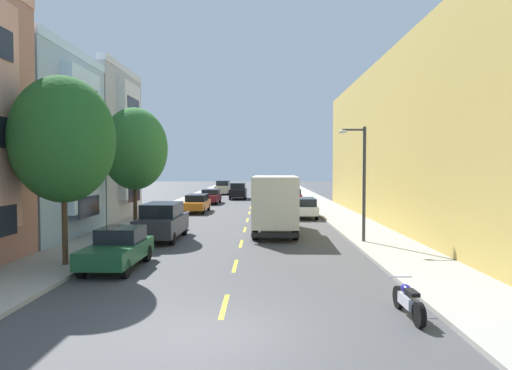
{
  "coord_description": "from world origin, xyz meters",
  "views": [
    {
      "loc": [
        1.02,
        -10.02,
        3.81
      ],
      "look_at": [
        0.59,
        24.57,
        2.43
      ],
      "focal_mm": 31.21,
      "sensor_mm": 36.0,
      "label": 1
    }
  ],
  "objects_px": {
    "street_tree_second": "(135,149)",
    "parked_wagon_burgundy": "(211,196)",
    "street_tree_nearest": "(63,140)",
    "moving_black_sedan": "(238,191)",
    "parked_motorcycle": "(408,301)",
    "parked_wagon_white": "(304,207)",
    "parked_hatchback_red": "(293,196)",
    "parked_suv_charcoal": "(162,221)",
    "parked_hatchback_silver": "(285,189)",
    "parked_wagon_orange": "(197,203)",
    "parked_hatchback_forest": "(118,248)",
    "delivery_box_truck": "(275,201)",
    "street_lamp": "(361,174)",
    "parked_suv_champagne": "(223,187)",
    "parked_suv_teal": "(289,191)"
  },
  "relations": [
    {
      "from": "parked_suv_charcoal",
      "to": "parked_hatchback_silver",
      "type": "height_order",
      "value": "parked_suv_charcoal"
    },
    {
      "from": "street_tree_nearest",
      "to": "parked_motorcycle",
      "type": "height_order",
      "value": "street_tree_nearest"
    },
    {
      "from": "parked_wagon_white",
      "to": "parked_wagon_burgundy",
      "type": "bearing_deg",
      "value": 123.35
    },
    {
      "from": "parked_wagon_burgundy",
      "to": "parked_suv_charcoal",
      "type": "relative_size",
      "value": 0.98
    },
    {
      "from": "street_tree_nearest",
      "to": "parked_wagon_white",
      "type": "height_order",
      "value": "street_tree_nearest"
    },
    {
      "from": "delivery_box_truck",
      "to": "parked_hatchback_red",
      "type": "relative_size",
      "value": 1.85
    },
    {
      "from": "moving_black_sedan",
      "to": "parked_motorcycle",
      "type": "xyz_separation_m",
      "value": [
        6.55,
        -42.17,
        -0.58
      ]
    },
    {
      "from": "delivery_box_truck",
      "to": "parked_suv_teal",
      "type": "bearing_deg",
      "value": 84.77
    },
    {
      "from": "street_tree_second",
      "to": "parked_wagon_burgundy",
      "type": "height_order",
      "value": "street_tree_second"
    },
    {
      "from": "parked_wagon_white",
      "to": "parked_hatchback_silver",
      "type": "height_order",
      "value": "same"
    },
    {
      "from": "parked_wagon_orange",
      "to": "parked_wagon_white",
      "type": "distance_m",
      "value": 9.54
    },
    {
      "from": "street_tree_nearest",
      "to": "parked_wagon_orange",
      "type": "height_order",
      "value": "street_tree_nearest"
    },
    {
      "from": "parked_suv_champagne",
      "to": "parked_hatchback_forest",
      "type": "bearing_deg",
      "value": -90.01
    },
    {
      "from": "parked_hatchback_silver",
      "to": "moving_black_sedan",
      "type": "height_order",
      "value": "moving_black_sedan"
    },
    {
      "from": "street_tree_nearest",
      "to": "delivery_box_truck",
      "type": "distance_m",
      "value": 12.44
    },
    {
      "from": "parked_wagon_burgundy",
      "to": "parked_suv_charcoal",
      "type": "bearing_deg",
      "value": -89.7
    },
    {
      "from": "street_tree_nearest",
      "to": "parked_hatchback_silver",
      "type": "distance_m",
      "value": 48.29
    },
    {
      "from": "delivery_box_truck",
      "to": "parked_suv_teal",
      "type": "relative_size",
      "value": 1.54
    },
    {
      "from": "parked_wagon_white",
      "to": "street_tree_second",
      "type": "bearing_deg",
      "value": -144.09
    },
    {
      "from": "street_tree_second",
      "to": "parked_suv_champagne",
      "type": "relative_size",
      "value": 1.47
    },
    {
      "from": "parked_hatchback_red",
      "to": "street_tree_nearest",
      "type": "bearing_deg",
      "value": -109.16
    },
    {
      "from": "parked_suv_charcoal",
      "to": "parked_wagon_burgundy",
      "type": "bearing_deg",
      "value": 90.3
    },
    {
      "from": "delivery_box_truck",
      "to": "parked_wagon_burgundy",
      "type": "height_order",
      "value": "delivery_box_truck"
    },
    {
      "from": "parked_motorcycle",
      "to": "parked_wagon_white",
      "type": "bearing_deg",
      "value": 91.34
    },
    {
      "from": "parked_motorcycle",
      "to": "parked_wagon_burgundy",
      "type": "bearing_deg",
      "value": 104.38
    },
    {
      "from": "parked_hatchback_red",
      "to": "parked_wagon_white",
      "type": "bearing_deg",
      "value": -90.8
    },
    {
      "from": "parked_suv_teal",
      "to": "moving_black_sedan",
      "type": "distance_m",
      "value": 6.14
    },
    {
      "from": "parked_wagon_orange",
      "to": "parked_hatchback_silver",
      "type": "distance_m",
      "value": 27.42
    },
    {
      "from": "parked_hatchback_red",
      "to": "moving_black_sedan",
      "type": "bearing_deg",
      "value": 137.75
    },
    {
      "from": "parked_wagon_white",
      "to": "parked_hatchback_forest",
      "type": "relative_size",
      "value": 1.17
    },
    {
      "from": "moving_black_sedan",
      "to": "parked_motorcycle",
      "type": "relative_size",
      "value": 2.34
    },
    {
      "from": "parked_suv_teal",
      "to": "parked_hatchback_forest",
      "type": "distance_m",
      "value": 37.74
    },
    {
      "from": "parked_wagon_orange",
      "to": "moving_black_sedan",
      "type": "bearing_deg",
      "value": 80.41
    },
    {
      "from": "parked_hatchback_forest",
      "to": "parked_hatchback_silver",
      "type": "bearing_deg",
      "value": 79.4
    },
    {
      "from": "parked_hatchback_red",
      "to": "parked_suv_champagne",
      "type": "bearing_deg",
      "value": 120.47
    },
    {
      "from": "parked_motorcycle",
      "to": "parked_suv_charcoal",
      "type": "bearing_deg",
      "value": 126.64
    },
    {
      "from": "street_tree_second",
      "to": "delivery_box_truck",
      "type": "xyz_separation_m",
      "value": [
        8.19,
        -0.47,
        -3.0
      ]
    },
    {
      "from": "parked_hatchback_red",
      "to": "parked_suv_charcoal",
      "type": "distance_m",
      "value": 25.95
    },
    {
      "from": "parked_wagon_burgundy",
      "to": "parked_hatchback_silver",
      "type": "distance_m",
      "value": 18.97
    },
    {
      "from": "parked_wagon_white",
      "to": "parked_hatchback_silver",
      "type": "bearing_deg",
      "value": 89.7
    },
    {
      "from": "parked_wagon_white",
      "to": "street_tree_nearest",
      "type": "bearing_deg",
      "value": -121.94
    },
    {
      "from": "street_tree_nearest",
      "to": "street_tree_second",
      "type": "relative_size",
      "value": 0.99
    },
    {
      "from": "street_tree_nearest",
      "to": "parked_wagon_white",
      "type": "relative_size",
      "value": 1.5
    },
    {
      "from": "parked_wagon_burgundy",
      "to": "parked_motorcycle",
      "type": "xyz_separation_m",
      "value": [
        9.08,
        -35.42,
        -0.39
      ]
    },
    {
      "from": "moving_black_sedan",
      "to": "parked_hatchback_red",
      "type": "bearing_deg",
      "value": -42.25
    },
    {
      "from": "parked_wagon_burgundy",
      "to": "parked_wagon_orange",
      "type": "relative_size",
      "value": 1.0
    },
    {
      "from": "street_tree_nearest",
      "to": "street_lamp",
      "type": "xyz_separation_m",
      "value": [
        12.32,
        5.44,
        -1.35
      ]
    },
    {
      "from": "parked_hatchback_forest",
      "to": "moving_black_sedan",
      "type": "bearing_deg",
      "value": 85.96
    },
    {
      "from": "parked_suv_champagne",
      "to": "parked_suv_teal",
      "type": "relative_size",
      "value": 1.0
    },
    {
      "from": "parked_wagon_white",
      "to": "moving_black_sedan",
      "type": "height_order",
      "value": "moving_black_sedan"
    }
  ]
}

